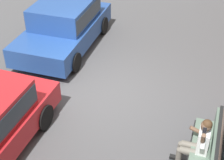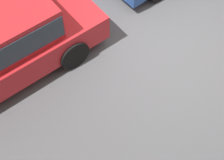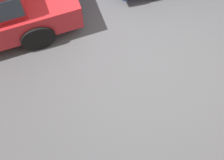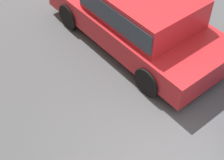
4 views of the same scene
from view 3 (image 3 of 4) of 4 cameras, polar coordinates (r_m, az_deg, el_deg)
ground_plane at (r=6.25m, az=5.75°, el=4.07°), size 60.00×60.00×0.00m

